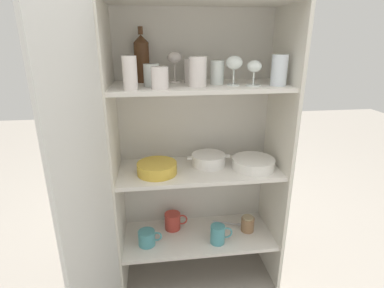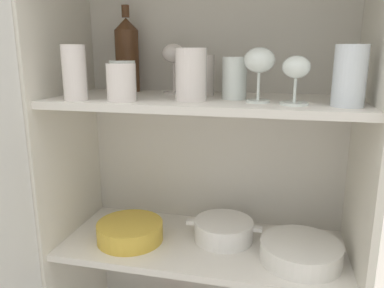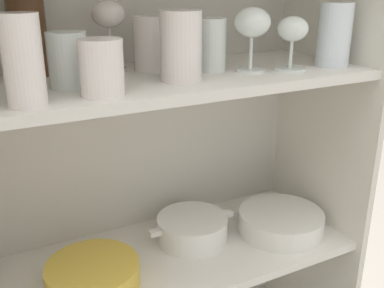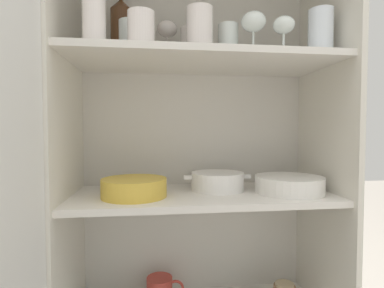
{
  "view_description": "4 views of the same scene",
  "coord_description": "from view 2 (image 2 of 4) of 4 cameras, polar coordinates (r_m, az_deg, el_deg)",
  "views": [
    {
      "loc": [
        -0.22,
        -1.24,
        1.31
      ],
      "look_at": [
        -0.04,
        0.15,
        0.82
      ],
      "focal_mm": 28.0,
      "sensor_mm": 36.0,
      "label": 1
    },
    {
      "loc": [
        0.2,
        -0.82,
        1.23
      ],
      "look_at": [
        -0.05,
        0.23,
        0.96
      ],
      "focal_mm": 35.0,
      "sensor_mm": 36.0,
      "label": 2
    },
    {
      "loc": [
        -0.4,
        -0.67,
        1.29
      ],
      "look_at": [
        0.05,
        0.19,
        0.94
      ],
      "focal_mm": 42.0,
      "sensor_mm": 36.0,
      "label": 3
    },
    {
      "loc": [
        -0.15,
        -0.78,
        0.88
      ],
      "look_at": [
        -0.03,
        0.17,
        0.83
      ],
      "focal_mm": 28.0,
      "sensor_mm": 36.0,
      "label": 4
    }
  ],
  "objects": [
    {
      "name": "cupboard_back_panel",
      "position": [
        1.29,
        3.3,
        -8.88
      ],
      "size": [
        0.86,
        0.02,
        1.46
      ],
      "primitive_type": "cube",
      "color": "silver",
      "rests_on": "ground_plane"
    },
    {
      "name": "cupboard_side_left",
      "position": [
        1.28,
        -17.47,
        -9.85
      ],
      "size": [
        0.02,
        0.38,
        1.46
      ],
      "primitive_type": "cube",
      "color": "silver",
      "rests_on": "ground_plane"
    },
    {
      "name": "cupboard_side_right",
      "position": [
        1.13,
        23.59,
        -13.52
      ],
      "size": [
        0.02,
        0.38,
        1.46
      ],
      "primitive_type": "cube",
      "color": "silver",
      "rests_on": "ground_plane"
    },
    {
      "name": "shelf_board_middle",
      "position": [
        1.16,
        1.63,
        -15.21
      ],
      "size": [
        0.82,
        0.34,
        0.02
      ],
      "primitive_type": "cube",
      "color": "silver"
    },
    {
      "name": "shelf_board_upper",
      "position": [
        1.02,
        1.79,
        6.46
      ],
      "size": [
        0.82,
        0.34,
        0.02
      ],
      "primitive_type": "cube",
      "color": "silver"
    },
    {
      "name": "tumbler_glass_0",
      "position": [
        1.01,
        -17.47,
        10.3
      ],
      "size": [
        0.06,
        0.06,
        0.14
      ],
      "color": "silver",
      "rests_on": "shelf_board_upper"
    },
    {
      "name": "tumbler_glass_1",
      "position": [
        1.0,
        6.48,
        9.94
      ],
      "size": [
        0.06,
        0.06,
        0.11
      ],
      "color": "white",
      "rests_on": "shelf_board_upper"
    },
    {
      "name": "tumbler_glass_2",
      "position": [
        1.06,
        -10.5,
        9.74
      ],
      "size": [
        0.07,
        0.07,
        0.1
      ],
      "color": "white",
      "rests_on": "shelf_board_upper"
    },
    {
      "name": "tumbler_glass_3",
      "position": [
        0.93,
        22.9,
        9.53
      ],
      "size": [
        0.07,
        0.07,
        0.14
      ],
      "color": "white",
      "rests_on": "shelf_board_upper"
    },
    {
      "name": "tumbler_glass_4",
      "position": [
        1.08,
        1.16,
        10.42
      ],
      "size": [
        0.08,
        0.08,
        0.11
      ],
      "color": "silver",
      "rests_on": "shelf_board_upper"
    },
    {
      "name": "tumbler_glass_5",
      "position": [
        0.96,
        -0.17,
        10.51
      ],
      "size": [
        0.08,
        0.08,
        0.13
      ],
      "color": "silver",
      "rests_on": "shelf_board_upper"
    },
    {
      "name": "tumbler_glass_6",
      "position": [
        0.97,
        -10.71,
        9.21
      ],
      "size": [
        0.07,
        0.07,
        0.09
      ],
      "color": "silver",
      "rests_on": "shelf_board_upper"
    },
    {
      "name": "wine_glass_0",
      "position": [
        0.92,
        15.58,
        10.62
      ],
      "size": [
        0.07,
        0.07,
        0.11
      ],
      "color": "white",
      "rests_on": "shelf_board_upper"
    },
    {
      "name": "wine_glass_1",
      "position": [
        1.13,
        -2.81,
        13.14
      ],
      "size": [
        0.07,
        0.07,
        0.15
      ],
      "color": "silver",
      "rests_on": "shelf_board_upper"
    },
    {
      "name": "wine_glass_2",
      "position": [
        0.94,
        10.22,
        12.11
      ],
      "size": [
        0.08,
        0.08,
        0.13
      ],
      "color": "white",
      "rests_on": "shelf_board_upper"
    },
    {
      "name": "wine_bottle",
      "position": [
        1.21,
        -9.85,
        13.27
      ],
      "size": [
        0.07,
        0.07,
        0.26
      ],
      "color": "#4C2D19",
      "rests_on": "shelf_board_upper"
    },
    {
      "name": "plate_stack_white",
      "position": [
        1.1,
        16.22,
        -15.48
      ],
      "size": [
        0.22,
        0.22,
        0.05
      ],
      "color": "white",
      "rests_on": "shelf_board_middle"
    },
    {
      "name": "mixing_bowl_large",
      "position": [
        1.17,
        -9.43,
        -12.86
      ],
      "size": [
        0.2,
        0.2,
        0.06
      ],
      "color": "gold",
      "rests_on": "shelf_board_middle"
    },
    {
      "name": "casserole_dish",
      "position": [
        1.16,
        4.84,
        -12.91
      ],
      "size": [
        0.23,
        0.18,
        0.06
      ],
      "color": "white",
      "rests_on": "shelf_board_middle"
    }
  ]
}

